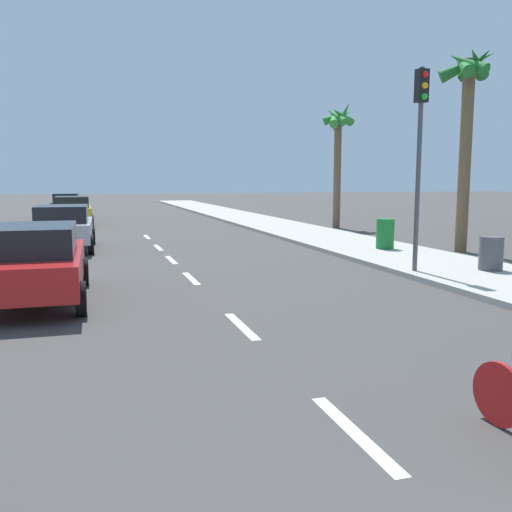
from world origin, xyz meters
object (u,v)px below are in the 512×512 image
parked_car_red (32,261)px  palm_tree_far (338,135)px  trash_bin_near (491,253)px  parked_car_black (67,205)px  parked_car_yellow (72,210)px  palm_tree_mid (468,102)px  parked_car_silver (63,226)px  traffic_signal (420,133)px  trash_bin_far (385,234)px

parked_car_red → palm_tree_far: (13.30, 14.24, 3.83)m
trash_bin_near → parked_car_black: bearing=113.0°
parked_car_red → parked_car_black: (-0.15, 26.37, -0.01)m
parked_car_yellow → palm_tree_mid: (13.00, -15.44, 4.18)m
palm_tree_mid → palm_tree_far: 9.97m
parked_car_yellow → parked_car_black: bearing=93.5°
parked_car_yellow → palm_tree_mid: 20.61m
parked_car_red → palm_tree_mid: bearing=18.6°
parked_car_silver → trash_bin_near: 13.91m
parked_car_silver → traffic_signal: 12.45m
parked_car_yellow → palm_tree_far: bearing=-23.5°
palm_tree_mid → trash_bin_near: size_ratio=7.93×
traffic_signal → trash_bin_far: bearing=69.7°
palm_tree_far → palm_tree_mid: bearing=-89.8°
parked_car_yellow → parked_car_silver: bearing=-91.0°
parked_car_silver → parked_car_black: 17.60m
parked_car_silver → palm_tree_far: bearing=24.3°
parked_car_black → trash_bin_far: 24.14m
parked_car_yellow → parked_car_black: 6.68m
parked_car_silver → trash_bin_far: parked_car_silver is taller
parked_car_black → trash_bin_near: size_ratio=4.73×
parked_car_black → trash_bin_near: (11.19, -26.39, -0.26)m
trash_bin_near → trash_bin_far: trash_bin_far is taller
parked_car_yellow → palm_tree_mid: size_ratio=0.67×
trash_bin_far → trash_bin_near: bearing=-86.3°
parked_car_yellow → trash_bin_far: size_ratio=4.55×
parked_car_yellow → trash_bin_far: parked_car_yellow is taller
parked_car_silver → palm_tree_far: palm_tree_far is taller
palm_tree_far → parked_car_black: bearing=137.9°
parked_car_yellow → traffic_signal: traffic_signal is taller
parked_car_red → trash_bin_far: 11.76m
parked_car_silver → palm_tree_mid: (13.07, -4.51, 4.18)m
palm_tree_far → traffic_signal: 14.44m
palm_tree_mid → traffic_signal: size_ratio=1.32×
palm_tree_mid → palm_tree_far: bearing=90.2°
parked_car_yellow → traffic_signal: size_ratio=0.88×
parked_car_yellow → trash_bin_near: parked_car_yellow is taller
parked_car_black → parked_car_yellow: bearing=-83.6°
parked_car_silver → parked_car_yellow: bearing=91.2°
trash_bin_near → parked_car_silver: bearing=140.8°
traffic_signal → parked_car_silver: bearing=136.8°
parked_car_yellow → parked_car_black: (-0.48, 6.66, -0.01)m
palm_tree_mid → palm_tree_far: size_ratio=1.08×
parked_car_silver → palm_tree_far: size_ratio=0.72×
parked_car_red → parked_car_black: same height
palm_tree_far → traffic_signal: (-4.18, -13.78, -1.07)m
palm_tree_far → trash_bin_near: 15.00m
palm_tree_far → trash_bin_near: (-2.26, -14.26, -4.10)m
trash_bin_far → traffic_signal: bearing=-110.3°
parked_car_black → palm_tree_mid: (13.49, -22.10, 4.18)m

